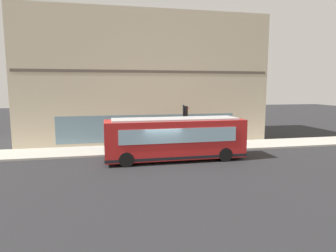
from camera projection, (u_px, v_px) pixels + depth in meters
The scene contains 9 objects.
ground at pixel (162, 163), 20.32m from camera, with size 120.00×120.00×0.00m, color #262628.
sidewalk_curb at pixel (152, 149), 24.60m from camera, with size 3.64×40.00×0.15m, color #B2ADA3.
building_corner at pixel (143, 80), 29.83m from camera, with size 8.83×22.97×12.06m.
city_bus_nearside at pixel (175, 139), 20.92m from camera, with size 2.65×10.05×3.07m.
traffic_light_near_corner at pixel (185, 119), 23.62m from camera, with size 0.32×0.49×3.69m.
fire_hydrant at pixel (201, 141), 25.88m from camera, with size 0.35×0.35×0.74m.
pedestrian_by_light_pole at pixel (196, 136), 24.39m from camera, with size 0.32×0.32×1.79m.
pedestrian_near_building_entrance at pixel (159, 135), 25.54m from camera, with size 0.32×0.32×1.58m.
newspaper_vending_box at pixel (211, 141), 25.12m from camera, with size 0.44×0.42×0.90m.
Camera 1 is at (-19.47, 3.56, 5.27)m, focal length 30.97 mm.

